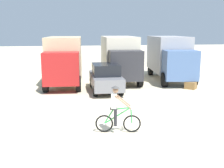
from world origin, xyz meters
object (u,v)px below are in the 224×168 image
box_truck_cream_rv (120,56)px  supply_crate (191,85)px  box_truck_tan_camper (64,58)px  cyclist_orange_shirt (117,111)px  box_truck_grey_hauler (170,56)px  sedan_parked (106,78)px

box_truck_cream_rv → supply_crate: (4.04, -3.99, -1.63)m
box_truck_tan_camper → cyclist_orange_shirt: (1.99, -10.10, -1.03)m
box_truck_tan_camper → box_truck_grey_hauler: same height
box_truck_cream_rv → cyclist_orange_shirt: box_truck_cream_rv is taller
box_truck_grey_hauler → box_truck_tan_camper: bearing=-177.8°
box_truck_cream_rv → cyclist_orange_shirt: size_ratio=3.76×
box_truck_cream_rv → box_truck_grey_hauler: size_ratio=0.98×
box_truck_grey_hauler → sedan_parked: size_ratio=1.65×
cyclist_orange_shirt → supply_crate: (6.26, 6.90, -0.61)m
box_truck_cream_rv → sedan_parked: box_truck_cream_rv is taller
box_truck_cream_rv → box_truck_grey_hauler: 3.89m
box_truck_grey_hauler → sedan_parked: bearing=-148.9°
sedan_parked → supply_crate: bearing=-1.9°
supply_crate → box_truck_grey_hauler: bearing=93.1°
box_truck_cream_rv → sedan_parked: size_ratio=1.62×
box_truck_tan_camper → cyclist_orange_shirt: 10.34m
box_truck_tan_camper → supply_crate: bearing=-21.2°
sedan_parked → cyclist_orange_shirt: 7.12m
cyclist_orange_shirt → box_truck_tan_camper: bearing=101.1°
box_truck_cream_rv → supply_crate: 5.91m
box_truck_cream_rv → box_truck_tan_camper: bearing=-169.3°
box_truck_tan_camper → box_truck_cream_rv: same height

